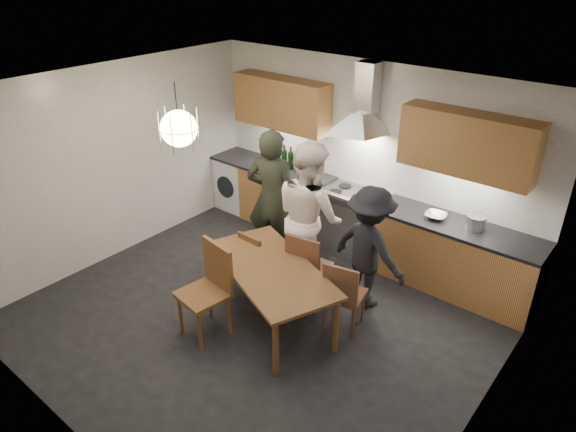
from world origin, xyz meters
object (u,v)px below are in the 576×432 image
Objects in this scene: wine_bottles at (281,155)px; person_left at (272,199)px; person_mid at (309,217)px; chair_front at (210,284)px; stock_pot at (476,222)px; chair_back_left at (255,258)px; person_right at (369,248)px; mixing_bowl at (436,216)px; dining_table at (271,274)px.

person_left is at bearing -55.72° from wine_bottles.
chair_front is at bearing 102.14° from person_mid.
chair_back_left is at bearing -142.11° from stock_pot.
stock_pot is (1.63, 1.08, 0.03)m from person_mid.
person_left is 1.49m from person_right.
person_mid is at bearing -138.70° from mixing_bowl.
person_mid is 0.82m from person_right.
dining_table is 8.47× the size of stock_pot.
wine_bottles is (-1.39, 1.13, 0.12)m from person_mid.
stock_pot is (1.90, 2.48, 0.37)m from chair_front.
person_right is 6.72× the size of stock_pot.
mixing_bowl is (1.02, 1.90, 0.29)m from dining_table.
stock_pot is (2.06, 1.60, 0.52)m from chair_back_left.
chair_back_left is at bearing 91.20° from person_left.
dining_table is 0.67m from chair_front.
stock_pot is 0.33× the size of wine_bottles.
mixing_bowl is at bearing -2.49° from wine_bottles.
chair_front is 4.72× the size of stock_pot.
chair_back_left is at bearing 108.47° from chair_front.
wine_bottles reaches higher than chair_front.
chair_back_left is at bearing 169.85° from dining_table.
dining_table is 1.02× the size of person_left.
chair_front reaches higher than dining_table.
person_right reaches higher than stock_pot.
dining_table is at bearing 65.08° from person_right.
person_left is at bearing -157.62° from stock_pot.
chair_front is 4.12× the size of mixing_bowl.
chair_back_left is at bearing -59.85° from wine_bottles.
chair_front reaches higher than mixing_bowl.
person_mid is 1.54m from mixing_bowl.
person_mid reaches higher than chair_back_left.
chair_back_left is (-0.56, 0.35, -0.19)m from dining_table.
person_mid is 1.79m from wine_bottles.
chair_back_left reaches higher than dining_table.
person_left is at bearing 13.59° from person_mid.
person_right is at bearing -112.03° from mixing_bowl.
chair_back_left is 0.42× the size of person_mid.
chair_back_left is 1.15× the size of wine_bottles.
person_left is (-0.27, 0.64, 0.48)m from chair_back_left.
stock_pot reaches higher than dining_table.
person_right is 2.43m from wine_bottles.
person_mid is at bearing 15.86° from person_right.
person_right reaches higher than mixing_bowl.
chair_front is 1.47m from person_mid.
stock_pot is at bearing 6.71° from mixing_bowl.
dining_table is 2.77× the size of wine_bottles.
person_mid is at bearing 148.86° from person_left.
dining_table is 2.48m from stock_pot.
chair_back_left is 0.52× the size of person_right.
person_right is at bearing -151.37° from chair_back_left.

